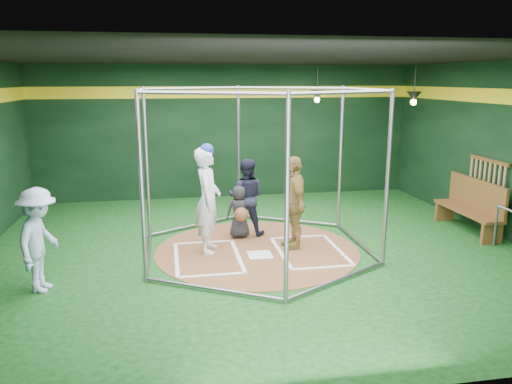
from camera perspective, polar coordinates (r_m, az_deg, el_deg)
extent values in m
cube|color=#0D3A10|center=(9.42, 0.11, -6.73)|extent=(10.00, 9.00, 0.02)
cube|color=black|center=(8.88, 0.12, 15.13)|extent=(10.00, 9.00, 0.02)
cube|color=black|center=(13.40, -3.35, 6.83)|extent=(10.00, 0.10, 3.50)
cube|color=black|center=(4.73, 9.94, -4.50)|extent=(10.00, 0.10, 3.50)
cube|color=black|center=(11.03, 26.69, 4.20)|extent=(0.10, 9.00, 3.50)
cube|color=yellow|center=(13.30, -3.40, 11.32)|extent=(10.00, 0.01, 0.30)
cube|color=yellow|center=(10.93, 27.12, 9.65)|extent=(0.01, 9.00, 0.30)
cylinder|color=brown|center=(9.41, 0.11, -6.64)|extent=(3.80, 3.80, 0.01)
cube|color=white|center=(9.13, 0.45, -7.19)|extent=(0.43, 0.43, 0.01)
cube|color=white|center=(9.86, -5.99, -5.73)|extent=(1.10, 0.07, 0.01)
cube|color=white|center=(8.27, -5.08, -9.43)|extent=(1.10, 0.07, 0.01)
cube|color=white|center=(9.04, -9.08, -7.57)|extent=(0.07, 1.70, 0.01)
cube|color=white|center=(9.12, -2.10, -7.23)|extent=(0.07, 1.70, 0.01)
cube|color=white|center=(10.16, 4.80, -5.13)|extent=(1.10, 0.07, 0.01)
cube|color=white|center=(8.63, 7.73, -8.54)|extent=(1.10, 0.07, 0.01)
cube|color=white|center=(9.26, 2.84, -6.93)|extent=(0.07, 1.70, 0.01)
cube|color=white|center=(9.55, 9.33, -6.45)|extent=(0.07, 1.70, 0.01)
cylinder|color=gray|center=(10.64, 9.62, 3.76)|extent=(0.07, 0.07, 3.00)
cylinder|color=gray|center=(11.27, -1.99, 4.43)|extent=(0.07, 0.07, 3.00)
cylinder|color=gray|center=(10.03, -12.38, 3.09)|extent=(0.07, 0.07, 3.00)
cylinder|color=gray|center=(7.77, -12.94, 0.29)|extent=(0.07, 0.07, 3.00)
cylinder|color=gray|center=(6.83, 3.57, -1.13)|extent=(0.07, 0.07, 3.00)
cylinder|color=gray|center=(8.54, 14.80, 1.31)|extent=(0.07, 0.07, 3.00)
cylinder|color=gray|center=(10.77, 3.77, 11.77)|extent=(2.02, 1.20, 0.06)
cylinder|color=gray|center=(11.21, 3.55, -3.22)|extent=(2.02, 1.20, 0.06)
cylinder|color=gray|center=(10.48, -7.10, 11.67)|extent=(2.02, 1.20, 0.06)
cylinder|color=gray|center=(10.92, -6.68, -3.72)|extent=(2.02, 1.20, 0.06)
cylinder|color=gray|center=(8.74, -13.09, 11.24)|extent=(0.06, 2.30, 0.06)
cylinder|color=gray|center=(9.27, -12.19, -6.96)|extent=(0.06, 2.30, 0.06)
cylinder|color=gray|center=(7.04, -5.47, 11.20)|extent=(2.02, 1.20, 0.06)
cylinder|color=gray|center=(7.68, -5.00, -10.97)|extent=(2.02, 1.20, 0.06)
cylinder|color=gray|center=(7.47, 10.24, 11.15)|extent=(2.02, 1.20, 0.06)
cylinder|color=gray|center=(8.08, 9.42, -9.85)|extent=(2.02, 1.20, 0.06)
cylinder|color=gray|center=(9.44, 12.34, 11.37)|extent=(0.06, 2.30, 0.06)
cylinder|color=gray|center=(9.93, 11.54, -5.59)|extent=(0.06, 2.30, 0.06)
cube|color=brown|center=(11.34, 25.12, 3.28)|extent=(0.05, 1.25, 0.08)
cube|color=brown|center=(11.51, 24.70, -1.14)|extent=(0.05, 1.25, 0.08)
cylinder|color=tan|center=(10.97, 26.45, 0.47)|extent=(0.06, 0.06, 0.85)
cylinder|color=tan|center=(11.10, 25.97, 0.64)|extent=(0.06, 0.06, 0.85)
cylinder|color=tan|center=(11.22, 25.51, 0.81)|extent=(0.06, 0.06, 0.85)
cylinder|color=tan|center=(11.34, 25.05, 0.97)|extent=(0.06, 0.06, 0.85)
cylinder|color=tan|center=(11.47, 24.61, 1.13)|extent=(0.06, 0.06, 0.85)
cylinder|color=tan|center=(11.60, 24.17, 1.29)|extent=(0.06, 0.06, 0.85)
cylinder|color=tan|center=(11.72, 23.75, 1.44)|extent=(0.06, 0.06, 0.85)
cylinder|color=tan|center=(11.85, 23.33, 1.60)|extent=(0.06, 0.06, 0.85)
cone|color=black|center=(12.91, 7.01, 10.99)|extent=(0.34, 0.34, 0.22)
sphere|color=#FFD899|center=(12.91, 6.99, 10.41)|extent=(0.14, 0.14, 0.14)
cylinder|color=black|center=(12.90, 7.05, 12.54)|extent=(0.02, 0.02, 0.70)
cone|color=black|center=(12.11, 17.60, 10.38)|extent=(0.34, 0.34, 0.22)
sphere|color=#FFD899|center=(12.11, 17.56, 9.76)|extent=(0.14, 0.14, 0.14)
cylinder|color=black|center=(12.10, 17.71, 12.03)|extent=(0.02, 0.02, 0.70)
imported|color=silver|center=(9.12, -5.53, -0.93)|extent=(0.58, 0.78, 1.94)
sphere|color=navy|center=(8.95, -5.65, 4.73)|extent=(0.26, 0.26, 0.26)
imported|color=tan|center=(9.36, 4.34, -1.17)|extent=(0.46, 1.03, 1.74)
imported|color=black|center=(10.00, -1.91, -2.23)|extent=(0.53, 0.35, 1.07)
sphere|color=brown|center=(9.76, -1.70, -2.59)|extent=(0.28, 0.28, 0.28)
imported|color=black|center=(10.14, -1.13, -0.54)|extent=(0.92, 0.81, 1.58)
imported|color=#B0CCE9|center=(8.13, -23.54, -5.06)|extent=(0.77, 1.12, 1.59)
cube|color=brown|center=(11.33, 23.00, -2.00)|extent=(0.44, 1.90, 0.06)
cube|color=brown|center=(11.35, 23.91, -0.24)|extent=(0.06, 1.90, 0.63)
cube|color=brown|center=(10.72, 25.33, -4.31)|extent=(0.42, 0.08, 0.42)
cube|color=brown|center=(12.08, 20.74, -2.07)|extent=(0.42, 0.08, 0.42)
cylinder|color=gray|center=(10.60, 25.71, -3.46)|extent=(0.05, 0.05, 0.81)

